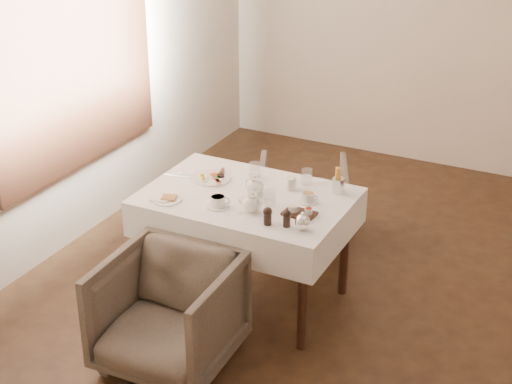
{
  "coord_description": "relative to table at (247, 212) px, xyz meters",
  "views": [
    {
      "loc": [
        1.31,
        -4.19,
        2.88
      ],
      "look_at": [
        -0.63,
        -0.34,
        0.82
      ],
      "focal_mm": 55.0,
      "sensor_mm": 36.0,
      "label": 1
    }
  ],
  "objects": [
    {
      "name": "glass_mid",
      "position": [
        0.19,
        -0.06,
        0.17
      ],
      "size": [
        0.07,
        0.07,
        0.1
      ],
      "primitive_type": "cylinder",
      "rotation": [
        0.0,
        0.0,
        0.05
      ],
      "color": "silver",
      "rests_on": "table"
    },
    {
      "name": "teapot_front",
      "position": [
        0.14,
        -0.19,
        0.18
      ],
      "size": [
        0.17,
        0.13,
        0.13
      ],
      "primitive_type": null,
      "rotation": [
        0.0,
        0.0,
        0.06
      ],
      "color": "white",
      "rests_on": "table"
    },
    {
      "name": "silver_pot",
      "position": [
        0.5,
        -0.27,
        0.18
      ],
      "size": [
        0.11,
        0.09,
        0.12
      ],
      "primitive_type": null,
      "rotation": [
        0.0,
        0.0,
        -0.02
      ],
      "color": "white",
      "rests_on": "table"
    },
    {
      "name": "glass_right",
      "position": [
        0.27,
        0.32,
        0.17
      ],
      "size": [
        0.08,
        0.08,
        0.1
      ],
      "primitive_type": "cylinder",
      "rotation": [
        0.0,
        0.0,
        -0.05
      ],
      "color": "silver",
      "rests_on": "table"
    },
    {
      "name": "cutlery_knife",
      "position": [
        -0.52,
        0.05,
        0.12
      ],
      "size": [
        0.21,
        0.06,
        0.0
      ],
      "primitive_type": "cube",
      "rotation": [
        0.0,
        0.0,
        1.77
      ],
      "color": "silver",
      "rests_on": "table"
    },
    {
      "name": "glass_left",
      "position": [
        -0.08,
        0.26,
        0.17
      ],
      "size": [
        0.1,
        0.1,
        0.1
      ],
      "primitive_type": "cylinder",
      "rotation": [
        0.0,
        0.0,
        0.4
      ],
      "color": "silver",
      "rests_on": "table"
    },
    {
      "name": "teacup_far",
      "position": [
        0.38,
        0.08,
        0.14
      ],
      "size": [
        0.12,
        0.12,
        0.06
      ],
      "rotation": [
        0.0,
        0.0,
        0.06
      ],
      "color": "white",
      "rests_on": "table"
    },
    {
      "name": "teacup_near",
      "position": [
        -0.08,
        -0.23,
        0.15
      ],
      "size": [
        0.14,
        0.14,
        0.07
      ],
      "rotation": [
        0.0,
        0.0,
        0.42
      ],
      "color": "white",
      "rests_on": "table"
    },
    {
      "name": "pepper_mill_right",
      "position": [
        0.4,
        -0.27,
        0.17
      ],
      "size": [
        0.06,
        0.06,
        0.1
      ],
      "primitive_type": null,
      "rotation": [
        0.0,
        0.0,
        0.1
      ],
      "color": "black",
      "rests_on": "table"
    },
    {
      "name": "table",
      "position": [
        0.0,
        0.0,
        0.0
      ],
      "size": [
        1.28,
        0.88,
        0.75
      ],
      "color": "black",
      "rests_on": "ground"
    },
    {
      "name": "teapot_centre",
      "position": [
        0.04,
        0.03,
        0.18
      ],
      "size": [
        0.19,
        0.17,
        0.12
      ],
      "primitive_type": null,
      "rotation": [
        0.0,
        0.0,
        -0.39
      ],
      "color": "white",
      "rests_on": "table"
    },
    {
      "name": "fries_cup",
      "position": [
        0.49,
        0.3,
        0.19
      ],
      "size": [
        0.08,
        0.08,
        0.17
      ],
      "rotation": [
        0.0,
        0.0,
        -0.08
      ],
      "color": "silver",
      "rests_on": "table"
    },
    {
      "name": "condiment_board",
      "position": [
        0.4,
        -0.1,
        0.13
      ],
      "size": [
        0.2,
        0.14,
        0.05
      ],
      "rotation": [
        0.0,
        0.0,
        -0.06
      ],
      "color": "black",
      "rests_on": "table"
    },
    {
      "name": "armchair_far",
      "position": [
        -0.01,
        0.92,
        -0.34
      ],
      "size": [
        0.85,
        0.86,
        0.6
      ],
      "primitive_type": "imported",
      "rotation": [
        0.0,
        0.0,
        3.55
      ],
      "color": "#463B33",
      "rests_on": "ground"
    },
    {
      "name": "cutlery_fork",
      "position": [
        -0.46,
        0.1,
        0.12
      ],
      "size": [
        0.2,
        0.02,
        0.0
      ],
      "primitive_type": "cube",
      "rotation": [
        0.0,
        0.0,
        1.61
      ],
      "color": "silver",
      "rests_on": "table"
    },
    {
      "name": "breakfast_plate",
      "position": [
        -0.32,
        0.12,
        0.13
      ],
      "size": [
        0.26,
        0.26,
        0.03
      ],
      "rotation": [
        0.0,
        0.0,
        -0.21
      ],
      "color": "white",
      "rests_on": "table"
    },
    {
      "name": "armchair_near",
      "position": [
        -0.09,
        -0.81,
        -0.3
      ],
      "size": [
        0.74,
        0.76,
        0.67
      ],
      "primitive_type": "imported",
      "rotation": [
        0.0,
        0.0,
        0.04
      ],
      "color": "#463B33",
      "rests_on": "ground"
    },
    {
      "name": "creamer",
      "position": [
        0.21,
        0.21,
        0.16
      ],
      "size": [
        0.09,
        0.09,
        0.08
      ],
      "primitive_type": "cylinder",
      "rotation": [
        0.0,
        0.0,
        -0.39
      ],
      "color": "white",
      "rests_on": "table"
    },
    {
      "name": "room",
      "position": [
        -1.5,
        0.28,
        0.96
      ],
      "size": [
        5.0,
        5.0,
        5.0
      ],
      "color": "black",
      "rests_on": "ground"
    },
    {
      "name": "pepper_mill_left",
      "position": [
        0.29,
        -0.29,
        0.17
      ],
      "size": [
        0.07,
        0.07,
        0.11
      ],
      "primitive_type": null,
      "rotation": [
        0.0,
        0.0,
        0.36
      ],
      "color": "black",
      "rests_on": "table"
    },
    {
      "name": "side_plate",
      "position": [
        -0.41,
        -0.29,
        0.12
      ],
      "size": [
        0.18,
        0.18,
        0.02
      ],
      "rotation": [
        0.0,
        0.0,
        0.14
      ],
      "color": "white",
      "rests_on": "table"
    }
  ]
}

